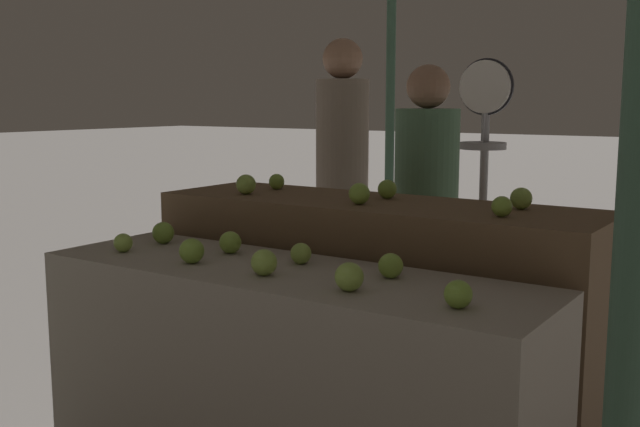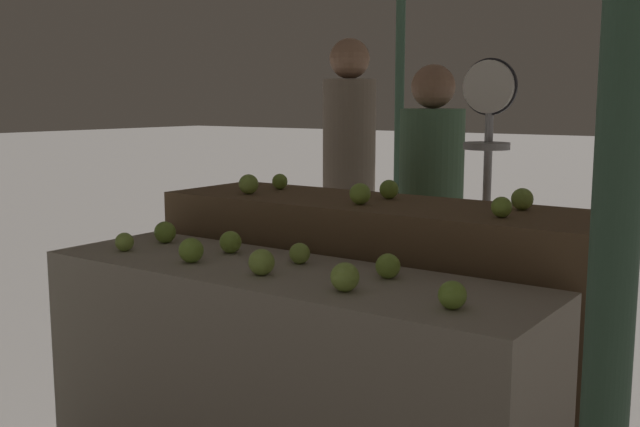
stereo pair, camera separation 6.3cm
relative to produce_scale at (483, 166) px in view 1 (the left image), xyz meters
name	(u,v)px [view 1 (the left image)]	position (x,y,z in m)	size (l,w,h in m)	color
display_counter_front	(285,396)	(-0.24, -1.14, -0.73)	(1.83, 0.55, 0.89)	gray
display_counter_back	(372,329)	(-0.24, -0.54, -0.64)	(1.83, 0.55, 1.06)	brown
apple_front_0	(123,243)	(-0.92, -1.24, -0.24)	(0.07, 0.07, 0.07)	#8EB247
apple_front_1	(192,251)	(-0.57, -1.24, -0.23)	(0.09, 0.09, 0.09)	#7AA338
apple_front_2	(264,262)	(-0.24, -1.24, -0.23)	(0.09, 0.09, 0.09)	#8EB247
apple_front_3	(349,277)	(0.09, -1.26, -0.23)	(0.09, 0.09, 0.09)	#8EB247
apple_front_4	(458,294)	(0.44, -1.25, -0.24)	(0.08, 0.08, 0.08)	#7AA338
apple_front_5	(163,233)	(-0.92, -1.04, -0.23)	(0.09, 0.09, 0.09)	#7AA338
apple_front_6	(230,242)	(-0.57, -1.03, -0.24)	(0.08, 0.08, 0.08)	#84AD3D
apple_front_7	(301,253)	(-0.25, -1.03, -0.24)	(0.07, 0.07, 0.07)	#8EB247
apple_front_8	(391,266)	(0.11, -1.04, -0.24)	(0.08, 0.08, 0.08)	#84AD3D
apple_back_0	(246,184)	(-0.80, -0.66, -0.07)	(0.09, 0.09, 0.09)	#8EB247
apple_back_1	(358,194)	(-0.24, -0.66, -0.07)	(0.08, 0.08, 0.08)	#84AD3D
apple_back_2	(502,206)	(0.33, -0.65, -0.08)	(0.07, 0.07, 0.07)	#84AD3D
apple_back_3	(277,182)	(-0.80, -0.44, -0.08)	(0.07, 0.07, 0.07)	#84AD3D
apple_back_4	(387,189)	(-0.23, -0.45, -0.07)	(0.08, 0.08, 0.08)	#7AA338
apple_back_5	(521,198)	(0.33, -0.44, -0.07)	(0.08, 0.08, 0.08)	#8EB247
produce_scale	(483,166)	(0.00, 0.00, 0.00)	(0.24, 0.20, 1.64)	#99999E
person_vendor_at_scale	(426,203)	(-0.40, 0.25, -0.22)	(0.42, 0.42, 1.63)	#2D2D38
person_customer_left	(342,164)	(-1.19, 0.72, -0.09)	(0.39, 0.39, 1.82)	#2D2D38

